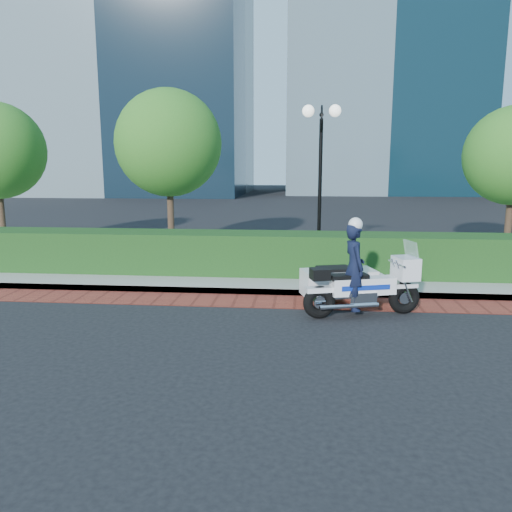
{
  "coord_description": "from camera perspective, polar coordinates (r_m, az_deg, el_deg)",
  "views": [
    {
      "loc": [
        0.55,
        -8.51,
        2.82
      ],
      "look_at": [
        -0.37,
        1.3,
        1.0
      ],
      "focal_mm": 35.0,
      "sensor_mm": 36.0,
      "label": 1
    }
  ],
  "objects": [
    {
      "name": "police_motorcycle",
      "position": [
        9.78,
        10.87,
        -2.61
      ],
      "size": [
        2.32,
        1.68,
        1.87
      ],
      "rotation": [
        0.0,
        0.0,
        0.28
      ],
      "color": "black",
      "rests_on": "ground"
    },
    {
      "name": "hedge_main",
      "position": [
        12.31,
        2.73,
        0.3
      ],
      "size": [
        18.0,
        1.2,
        1.0
      ],
      "primitive_type": "cube",
      "color": "black",
      "rests_on": "sidewalk"
    },
    {
      "name": "brick_strip",
      "position": [
        10.41,
        2.16,
        -5.23
      ],
      "size": [
        60.0,
        1.0,
        0.01
      ],
      "primitive_type": "cube",
      "color": "maroon",
      "rests_on": "ground"
    },
    {
      "name": "ground",
      "position": [
        8.98,
        1.61,
        -7.84
      ],
      "size": [
        120.0,
        120.0,
        0.0
      ],
      "primitive_type": "plane",
      "color": "black",
      "rests_on": "ground"
    },
    {
      "name": "sidewalk",
      "position": [
        14.77,
        3.15,
        -0.26
      ],
      "size": [
        60.0,
        8.0,
        0.15
      ],
      "primitive_type": "cube",
      "color": "gray",
      "rests_on": "ground"
    },
    {
      "name": "tree_b",
      "position": [
        15.55,
        -9.97,
        12.57
      ],
      "size": [
        3.2,
        3.2,
        4.89
      ],
      "color": "#332319",
      "rests_on": "sidewalk"
    },
    {
      "name": "lamppost",
      "position": [
        13.72,
        7.39,
        10.96
      ],
      "size": [
        1.02,
        0.7,
        4.21
      ],
      "color": "black",
      "rests_on": "sidewalk"
    }
  ]
}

